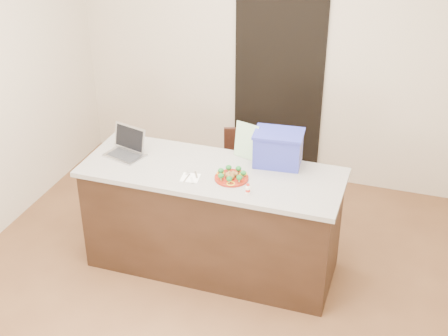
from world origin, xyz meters
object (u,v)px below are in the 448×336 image
(island, at_px, (212,219))
(chair, at_px, (241,167))
(napkin, at_px, (190,178))
(laptop, at_px, (127,147))
(plate, at_px, (232,178))
(blue_box, at_px, (278,148))
(yogurt_bottle, at_px, (248,189))

(island, relative_size, chair, 2.45)
(napkin, height_order, laptop, laptop)
(plate, bearing_deg, chair, 102.64)
(napkin, distance_m, blue_box, 0.73)
(yogurt_bottle, xyz_separation_m, chair, (-0.39, 1.12, -0.47))
(napkin, bearing_deg, blue_box, 36.79)
(laptop, xyz_separation_m, blue_box, (1.21, 0.22, 0.08))
(blue_box, distance_m, chair, 0.98)
(plate, height_order, laptop, laptop)
(napkin, distance_m, laptop, 0.67)
(yogurt_bottle, relative_size, blue_box, 0.19)
(island, xyz_separation_m, plate, (0.19, -0.08, 0.47))
(island, height_order, laptop, laptop)
(plate, xyz_separation_m, napkin, (-0.30, -0.09, -0.01))
(island, distance_m, laptop, 0.91)
(plate, distance_m, chair, 1.09)
(yogurt_bottle, bearing_deg, plate, 138.18)
(island, relative_size, yogurt_bottle, 27.35)
(blue_box, xyz_separation_m, chair, (-0.49, 0.62, -0.58))
(laptop, height_order, blue_box, blue_box)
(yogurt_bottle, bearing_deg, island, 147.18)
(blue_box, bearing_deg, chair, 123.09)
(napkin, distance_m, yogurt_bottle, 0.48)
(plate, bearing_deg, napkin, -164.14)
(laptop, height_order, chair, laptop)
(napkin, distance_m, chair, 1.14)
(napkin, height_order, blue_box, blue_box)
(blue_box, bearing_deg, yogurt_bottle, -106.19)
(plate, bearing_deg, laptop, 172.19)
(plate, bearing_deg, blue_box, 51.60)
(plate, height_order, yogurt_bottle, yogurt_bottle)
(yogurt_bottle, relative_size, laptop, 0.21)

